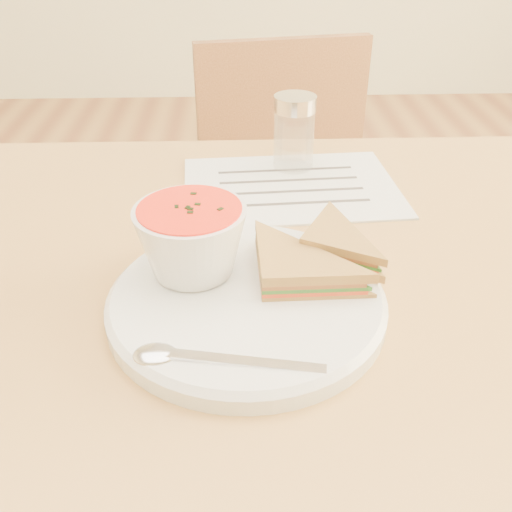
{
  "coord_description": "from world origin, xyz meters",
  "views": [
    {
      "loc": [
        -0.01,
        -0.55,
        1.1
      ],
      "look_at": [
        0.0,
        -0.08,
        0.8
      ],
      "focal_mm": 40.0,
      "sensor_mm": 36.0,
      "label": 1
    }
  ],
  "objects_px": {
    "plate": "(247,303)",
    "condiment_shaker": "(294,133)",
    "chair_far": "(299,256)",
    "dining_table": "(252,464)",
    "soup_bowl": "(192,244)"
  },
  "relations": [
    {
      "from": "plate",
      "to": "condiment_shaker",
      "type": "bearing_deg",
      "value": 77.18
    },
    {
      "from": "plate",
      "to": "chair_far",
      "type": "bearing_deg",
      "value": 78.21
    },
    {
      "from": "dining_table",
      "to": "chair_far",
      "type": "distance_m",
      "value": 0.52
    },
    {
      "from": "dining_table",
      "to": "chair_far",
      "type": "xyz_separation_m",
      "value": [
        0.12,
        0.5,
        0.05
      ]
    },
    {
      "from": "dining_table",
      "to": "soup_bowl",
      "type": "height_order",
      "value": "soup_bowl"
    },
    {
      "from": "chair_far",
      "to": "condiment_shaker",
      "type": "bearing_deg",
      "value": 69.23
    },
    {
      "from": "chair_far",
      "to": "soup_bowl",
      "type": "bearing_deg",
      "value": 62.09
    },
    {
      "from": "chair_far",
      "to": "soup_bowl",
      "type": "distance_m",
      "value": 0.7
    },
    {
      "from": "dining_table",
      "to": "plate",
      "type": "bearing_deg",
      "value": -93.73
    },
    {
      "from": "chair_far",
      "to": "soup_bowl",
      "type": "xyz_separation_m",
      "value": [
        -0.18,
        -0.56,
        0.38
      ]
    },
    {
      "from": "plate",
      "to": "soup_bowl",
      "type": "distance_m",
      "value": 0.08
    },
    {
      "from": "plate",
      "to": "condiment_shaker",
      "type": "xyz_separation_m",
      "value": [
        0.08,
        0.34,
        0.05
      ]
    },
    {
      "from": "chair_far",
      "to": "condiment_shaker",
      "type": "relative_size",
      "value": 7.75
    },
    {
      "from": "dining_table",
      "to": "chair_far",
      "type": "relative_size",
      "value": 1.19
    },
    {
      "from": "soup_bowl",
      "to": "dining_table",
      "type": "bearing_deg",
      "value": 46.46
    }
  ]
}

